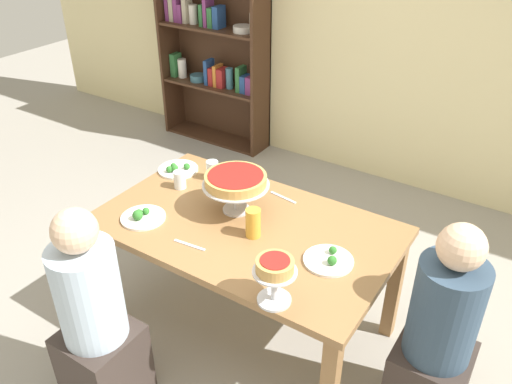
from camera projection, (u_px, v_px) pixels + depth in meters
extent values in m
plane|color=gray|center=(247.00, 325.00, 3.13)|extent=(12.00, 12.00, 0.00)
cube|color=beige|center=(406.00, 15.00, 3.97)|extent=(8.00, 0.12, 2.80)
cube|color=olive|center=(246.00, 228.00, 2.75)|extent=(1.56, 0.94, 0.04)
cube|color=olive|center=(103.00, 275.00, 2.99)|extent=(0.07, 0.07, 0.70)
cube|color=olive|center=(193.00, 209.00, 3.58)|extent=(0.07, 0.07, 0.70)
cube|color=olive|center=(394.00, 287.00, 2.91)|extent=(0.07, 0.07, 0.70)
cube|color=#422819|center=(167.00, 22.00, 5.01)|extent=(0.03, 0.30, 2.20)
cube|color=#422819|center=(261.00, 38.00, 4.52)|extent=(0.03, 0.30, 2.20)
cube|color=#422819|center=(221.00, 26.00, 4.87)|extent=(1.10, 0.02, 2.20)
cube|color=#422819|center=(216.00, 137.00, 5.33)|extent=(1.04, 0.28, 0.02)
cube|color=#422819|center=(214.00, 86.00, 5.05)|extent=(1.04, 0.28, 0.02)
cube|color=#422819|center=(212.00, 28.00, 4.76)|extent=(1.04, 0.28, 0.02)
cube|color=#2D6B38|center=(176.00, 65.00, 5.20)|extent=(0.06, 0.11, 0.23)
cylinder|color=silver|center=(182.00, 68.00, 5.17)|extent=(0.09, 0.09, 0.18)
cylinder|color=#3D7084|center=(198.00, 78.00, 5.11)|extent=(0.15, 0.15, 0.06)
cube|color=navy|center=(209.00, 72.00, 5.00)|extent=(0.04, 0.13, 0.24)
cube|color=maroon|center=(214.00, 76.00, 4.99)|extent=(0.05, 0.13, 0.17)
cube|color=orange|center=(218.00, 75.00, 4.96)|extent=(0.04, 0.13, 0.20)
cube|color=maroon|center=(223.00, 78.00, 4.94)|extent=(0.07, 0.13, 0.18)
cylinder|color=#3D7084|center=(229.00, 78.00, 4.90)|extent=(0.07, 0.07, 0.20)
cube|color=#2D6B38|center=(241.00, 79.00, 4.83)|extent=(0.04, 0.13, 0.24)
cube|color=navy|center=(246.00, 84.00, 4.82)|extent=(0.06, 0.13, 0.16)
cube|color=#7A3370|center=(252.00, 85.00, 4.79)|extent=(0.06, 0.13, 0.17)
cube|color=#7A3370|center=(170.00, 6.00, 4.91)|extent=(0.04, 0.13, 0.26)
cube|color=#B2A88E|center=(175.00, 7.00, 4.88)|extent=(0.05, 0.13, 0.26)
cube|color=#7A3370|center=(179.00, 10.00, 4.87)|extent=(0.05, 0.13, 0.21)
cube|color=#7A3370|center=(183.00, 13.00, 4.86)|extent=(0.04, 0.13, 0.17)
cube|color=#B2A88E|center=(187.00, 9.00, 4.82)|extent=(0.05, 0.11, 0.24)
cylinder|color=silver|center=(193.00, 14.00, 4.80)|extent=(0.08, 0.08, 0.17)
cube|color=#2D6B38|center=(204.00, 15.00, 4.74)|extent=(0.04, 0.13, 0.19)
cube|color=#7A3370|center=(208.00, 12.00, 4.70)|extent=(0.04, 0.13, 0.26)
cube|color=#2D6B38|center=(213.00, 17.00, 4.69)|extent=(0.05, 0.13, 0.18)
cube|color=navy|center=(219.00, 17.00, 4.66)|extent=(0.06, 0.13, 0.19)
cylinder|color=silver|center=(243.00, 29.00, 4.58)|extent=(0.17, 0.17, 0.06)
cube|color=#B2A88E|center=(255.00, 23.00, 4.48)|extent=(0.04, 0.13, 0.19)
cube|color=#382D28|center=(105.00, 365.00, 2.60)|extent=(0.34, 0.34, 0.45)
cylinder|color=silver|center=(89.00, 294.00, 2.35)|extent=(0.30, 0.30, 0.50)
sphere|color=beige|center=(75.00, 231.00, 2.17)|extent=(0.20, 0.20, 0.20)
cube|color=#382D28|center=(426.00, 383.00, 2.51)|extent=(0.34, 0.34, 0.45)
cylinder|color=#33475B|center=(445.00, 311.00, 2.26)|extent=(0.30, 0.30, 0.50)
sphere|color=beige|center=(462.00, 247.00, 2.07)|extent=(0.20, 0.20, 0.20)
cylinder|color=silver|center=(236.00, 209.00, 2.86)|extent=(0.15, 0.15, 0.01)
cylinder|color=silver|center=(236.00, 197.00, 2.82)|extent=(0.03, 0.03, 0.15)
cylinder|color=silver|center=(236.00, 185.00, 2.78)|extent=(0.36, 0.36, 0.01)
cylinder|color=tan|center=(236.00, 180.00, 2.76)|extent=(0.33, 0.33, 0.05)
cylinder|color=maroon|center=(236.00, 175.00, 2.75)|extent=(0.30, 0.30, 0.00)
cylinder|color=silver|center=(274.00, 300.00, 2.25)|extent=(0.15, 0.15, 0.01)
cylinder|color=silver|center=(274.00, 286.00, 2.21)|extent=(0.03, 0.03, 0.15)
cylinder|color=silver|center=(275.00, 272.00, 2.17)|extent=(0.19, 0.19, 0.01)
cylinder|color=tan|center=(275.00, 266.00, 2.15)|extent=(0.16, 0.16, 0.05)
cylinder|color=maroon|center=(275.00, 260.00, 2.14)|extent=(0.13, 0.13, 0.00)
cylinder|color=white|center=(178.00, 169.00, 3.24)|extent=(0.25, 0.25, 0.01)
sphere|color=#2D7028|center=(175.00, 168.00, 3.19)|extent=(0.05, 0.05, 0.05)
sphere|color=#2D7028|center=(173.00, 166.00, 3.23)|extent=(0.04, 0.04, 0.04)
sphere|color=#2D7028|center=(187.00, 166.00, 3.22)|extent=(0.04, 0.04, 0.04)
sphere|color=#2D7028|center=(169.00, 169.00, 3.19)|extent=(0.04, 0.04, 0.04)
cylinder|color=white|center=(328.00, 261.00, 2.48)|extent=(0.24, 0.24, 0.01)
sphere|color=#2D7028|center=(333.00, 250.00, 2.50)|extent=(0.04, 0.04, 0.04)
sphere|color=#2D7028|center=(332.00, 260.00, 2.43)|extent=(0.05, 0.05, 0.05)
cylinder|color=white|center=(143.00, 218.00, 2.79)|extent=(0.24, 0.24, 0.01)
sphere|color=#2D7028|center=(138.00, 215.00, 2.75)|extent=(0.06, 0.06, 0.06)
sphere|color=#2D7028|center=(136.00, 215.00, 2.76)|extent=(0.04, 0.04, 0.04)
sphere|color=#2D7028|center=(146.00, 211.00, 2.79)|extent=(0.04, 0.04, 0.04)
sphere|color=#2D7028|center=(139.00, 213.00, 2.77)|extent=(0.04, 0.04, 0.04)
cylinder|color=gold|center=(253.00, 223.00, 2.62)|extent=(0.08, 0.08, 0.16)
cylinder|color=white|center=(236.00, 178.00, 3.06)|extent=(0.07, 0.07, 0.10)
cylinder|color=white|center=(180.00, 180.00, 3.04)|extent=(0.07, 0.07, 0.11)
cylinder|color=white|center=(212.00, 170.00, 3.13)|extent=(0.07, 0.07, 0.12)
cube|color=silver|center=(283.00, 197.00, 2.97)|extent=(0.18, 0.04, 0.00)
cube|color=silver|center=(189.00, 245.00, 2.59)|extent=(0.18, 0.03, 0.00)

